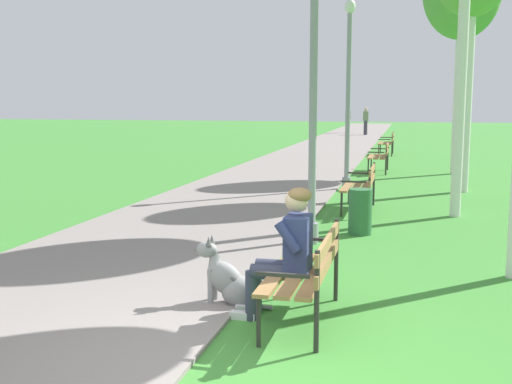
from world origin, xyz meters
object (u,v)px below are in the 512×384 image
pedestrian_distant (366,121)px  lamp_post_mid (348,93)px  park_bench_mid (362,184)px  park_bench_far (381,155)px  litter_bin (360,212)px  pedestrian_further_distant (348,120)px  dog_grey (229,281)px  lamp_post_near (313,85)px  park_bench_near (308,268)px  person_seated_on_near_bench (286,248)px  park_bench_furthest (388,142)px

pedestrian_distant → lamp_post_mid: bearing=-87.1°
park_bench_mid → pedestrian_distant: pedestrian_distant is taller
park_bench_mid → park_bench_far: (0.04, 6.62, 0.00)m
litter_bin → pedestrian_further_distant: 31.04m
dog_grey → lamp_post_near: 3.59m
park_bench_near → lamp_post_mid: 9.01m
litter_bin → person_seated_on_near_bench: bearing=-95.4°
park_bench_near → lamp_post_near: (-0.46, 3.22, 1.73)m
park_bench_mid → litter_bin: (0.13, -2.10, -0.16)m
park_bench_furthest → pedestrian_distant: size_ratio=0.91×
lamp_post_mid → pedestrian_distant: (-1.20, 23.94, -1.37)m
park_bench_near → lamp_post_mid: (-0.51, 8.83, 1.70)m
park_bench_mid → dog_grey: size_ratio=1.80×
park_bench_furthest → pedestrian_distant: bearing=97.3°
park_bench_near → pedestrian_distant: 32.81m
park_bench_mid → lamp_post_mid: 3.23m
lamp_post_near → litter_bin: 2.15m
pedestrian_distant → pedestrian_further_distant: 2.48m
park_bench_far → lamp_post_near: size_ratio=0.35×
dog_grey → litter_bin: size_ratio=1.19×
lamp_post_near → lamp_post_mid: 5.61m
lamp_post_near → lamp_post_mid: size_ratio=1.02×
park_bench_furthest → lamp_post_mid: 10.18m
person_seated_on_near_bench → pedestrian_further_distant: pedestrian_further_distant is taller
park_bench_furthest → lamp_post_mid: lamp_post_mid is taller
park_bench_near → person_seated_on_near_bench: (-0.21, 0.03, 0.17)m
park_bench_far → pedestrian_further_distant: bearing=97.9°
person_seated_on_near_bench → lamp_post_mid: (-0.30, 8.81, 1.53)m
park_bench_far → dog_grey: bearing=-94.1°
park_bench_near → pedestrian_further_distant: (-2.98, 34.90, 0.33)m
park_bench_furthest → lamp_post_near: lamp_post_near is taller
park_bench_far → pedestrian_further_distant: (-3.05, 22.15, 0.33)m
park_bench_far → park_bench_furthest: same height
park_bench_far → litter_bin: size_ratio=2.14×
lamp_post_near → lamp_post_mid: bearing=90.5°
park_bench_mid → person_seated_on_near_bench: 6.11m
lamp_post_near → lamp_post_mid: lamp_post_near is taller
park_bench_far → lamp_post_mid: lamp_post_mid is taller
person_seated_on_near_bench → litter_bin: 4.03m
park_bench_furthest → dog_grey: 18.62m
dog_grey → lamp_post_near: lamp_post_near is taller
park_bench_near → pedestrian_distant: bearing=93.0°
park_bench_furthest → litter_bin: bearing=-89.6°
park_bench_far → person_seated_on_near_bench: (-0.29, -12.72, 0.17)m
person_seated_on_near_bench → lamp_post_mid: bearing=91.9°
park_bench_furthest → pedestrian_further_distant: bearing=100.8°
park_bench_mid → lamp_post_near: bearing=-99.6°
lamp_post_mid → pedestrian_further_distant: (-2.47, 26.07, -1.37)m
park_bench_near → person_seated_on_near_bench: person_seated_on_near_bench is taller
person_seated_on_near_bench → pedestrian_further_distant: 34.99m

